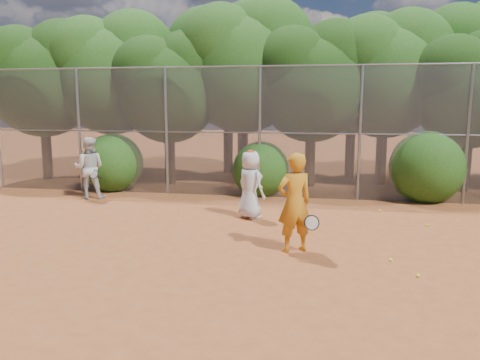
# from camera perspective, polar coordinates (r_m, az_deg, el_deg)

# --- Properties ---
(ground) EXTENTS (80.00, 80.00, 0.00)m
(ground) POSITION_cam_1_polar(r_m,az_deg,el_deg) (8.85, 3.63, -9.89)
(ground) COLOR brown
(ground) RESTS_ON ground
(fence_back) EXTENTS (20.05, 0.09, 4.03)m
(fence_back) POSITION_cam_1_polar(r_m,az_deg,el_deg) (14.37, 5.92, 5.92)
(fence_back) COLOR gray
(fence_back) RESTS_ON ground
(tree_0) EXTENTS (4.38, 3.81, 6.00)m
(tree_0) POSITION_cam_1_polar(r_m,az_deg,el_deg) (19.36, -22.83, 11.72)
(tree_0) COLOR black
(tree_0) RESTS_ON ground
(tree_1) EXTENTS (4.64, 4.03, 6.35)m
(tree_1) POSITION_cam_1_polar(r_m,az_deg,el_deg) (18.62, -15.36, 12.95)
(tree_1) COLOR black
(tree_1) RESTS_ON ground
(tree_2) EXTENTS (3.99, 3.47, 5.47)m
(tree_2) POSITION_cam_1_polar(r_m,az_deg,el_deg) (17.01, -8.54, 11.58)
(tree_2) COLOR black
(tree_2) RESTS_ON ground
(tree_3) EXTENTS (4.89, 4.26, 6.70)m
(tree_3) POSITION_cam_1_polar(r_m,az_deg,el_deg) (17.44, 0.59, 14.30)
(tree_3) COLOR black
(tree_3) RESTS_ON ground
(tree_4) EXTENTS (4.19, 3.64, 5.73)m
(tree_4) POSITION_cam_1_polar(r_m,az_deg,el_deg) (16.56, 8.97, 12.23)
(tree_4) COLOR black
(tree_4) RESTS_ON ground
(tree_5) EXTENTS (4.51, 3.92, 6.17)m
(tree_5) POSITION_cam_1_polar(r_m,az_deg,el_deg) (17.51, 17.47, 12.71)
(tree_5) COLOR black
(tree_5) RESTS_ON ground
(tree_6) EXTENTS (3.86, 3.36, 5.29)m
(tree_6) POSITION_cam_1_polar(r_m,az_deg,el_deg) (16.99, 26.30, 10.33)
(tree_6) COLOR black
(tree_6) RESTS_ON ground
(tree_9) EXTENTS (4.83, 4.20, 6.62)m
(tree_9) POSITION_cam_1_polar(r_m,az_deg,el_deg) (21.13, -15.17, 12.98)
(tree_9) COLOR black
(tree_9) RESTS_ON ground
(tree_10) EXTENTS (5.15, 4.48, 7.06)m
(tree_10) POSITION_cam_1_polar(r_m,az_deg,el_deg) (19.80, -1.27, 14.40)
(tree_10) COLOR black
(tree_10) RESTS_ON ground
(tree_11) EXTENTS (4.64, 4.03, 6.35)m
(tree_11) POSITION_cam_1_polar(r_m,az_deg,el_deg) (19.02, 13.80, 12.93)
(tree_11) COLOR black
(tree_11) RESTS_ON ground
(tree_12) EXTENTS (5.02, 4.37, 6.88)m
(tree_12) POSITION_cam_1_polar(r_m,az_deg,el_deg) (20.41, 26.78, 12.93)
(tree_12) COLOR black
(tree_12) RESTS_ON ground
(bush_0) EXTENTS (2.00, 2.00, 2.00)m
(bush_0) POSITION_cam_1_polar(r_m,az_deg,el_deg) (16.26, -15.22, 2.33)
(bush_0) COLOR #1C4511
(bush_0) RESTS_ON ground
(bush_1) EXTENTS (1.80, 1.80, 1.80)m
(bush_1) POSITION_cam_1_polar(r_m,az_deg,el_deg) (14.86, 2.54, 1.62)
(bush_1) COLOR #1C4511
(bush_1) RESTS_ON ground
(bush_2) EXTENTS (2.20, 2.20, 2.20)m
(bush_2) POSITION_cam_1_polar(r_m,az_deg,el_deg) (15.04, 21.80, 1.81)
(bush_2) COLOR #1C4511
(bush_2) RESTS_ON ground
(player_yellow) EXTENTS (0.94, 0.76, 1.97)m
(player_yellow) POSITION_cam_1_polar(r_m,az_deg,el_deg) (9.22, 6.67, -2.78)
(player_yellow) COLOR orange
(player_yellow) RESTS_ON ground
(player_teen) EXTENTS (1.00, 0.96, 1.75)m
(player_teen) POSITION_cam_1_polar(r_m,az_deg,el_deg) (11.82, 1.29, -0.56)
(player_teen) COLOR silver
(player_teen) RESTS_ON ground
(player_white) EXTENTS (1.05, 0.90, 1.88)m
(player_white) POSITION_cam_1_polar(r_m,az_deg,el_deg) (15.01, -17.89, 1.40)
(player_white) COLOR silver
(player_white) RESTS_ON ground
(ball_0) EXTENTS (0.07, 0.07, 0.07)m
(ball_0) POSITION_cam_1_polar(r_m,az_deg,el_deg) (9.25, 17.92, -9.26)
(ball_0) COLOR yellow
(ball_0) RESTS_ON ground
(ball_1) EXTENTS (0.07, 0.07, 0.07)m
(ball_1) POSITION_cam_1_polar(r_m,az_deg,el_deg) (12.05, 21.85, -5.13)
(ball_1) COLOR yellow
(ball_1) RESTS_ON ground
(ball_2) EXTENTS (0.07, 0.07, 0.07)m
(ball_2) POSITION_cam_1_polar(r_m,az_deg,el_deg) (8.61, 20.85, -10.83)
(ball_2) COLOR yellow
(ball_2) RESTS_ON ground
(ball_4) EXTENTS (0.07, 0.07, 0.07)m
(ball_4) POSITION_cam_1_polar(r_m,az_deg,el_deg) (13.20, 16.64, -3.60)
(ball_4) COLOR yellow
(ball_4) RESTS_ON ground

